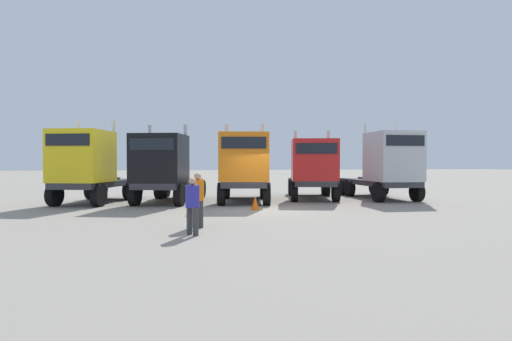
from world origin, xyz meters
name	(u,v)px	position (x,y,z in m)	size (l,w,h in m)	color
ground	(262,210)	(0.00, 0.00, 0.00)	(200.00, 200.00, 0.00)	gray
semi_truck_yellow	(88,166)	(-8.02, 4.27, 1.93)	(4.06, 6.30, 4.25)	#333338
semi_truck_black	(164,168)	(-4.28, 3.76, 1.80)	(4.06, 6.45, 4.06)	#333338
semi_truck_orange	(244,167)	(-0.24, 3.30, 1.88)	(3.59, 6.51, 4.14)	#333338
semi_truck_red	(313,168)	(3.87, 4.34, 1.77)	(3.97, 6.60, 3.94)	#333338
semi_truck_silver	(388,165)	(7.87, 3.31, 1.95)	(2.75, 6.24, 4.34)	#333338
visitor_in_hivis	(198,196)	(-3.00, -4.05, 1.02)	(0.56, 0.56, 1.75)	#373737
visitor_with_camera	(192,202)	(-3.22, -5.39, 0.95)	(0.56, 0.56, 1.64)	#3A3A3A
traffic_cone_near	(255,203)	(-0.29, 0.18, 0.31)	(0.36, 0.36, 0.62)	#F2590C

